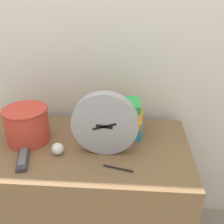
{
  "coord_description": "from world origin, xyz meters",
  "views": [
    {
      "loc": [
        0.23,
        -0.74,
        1.41
      ],
      "look_at": [
        0.15,
        0.33,
        0.87
      ],
      "focal_mm": 42.0,
      "sensor_mm": 36.0,
      "label": 1
    }
  ],
  "objects_px": {
    "book_stack": "(119,118)",
    "crumpled_paper_ball": "(58,149)",
    "basket": "(27,124)",
    "pen": "(118,168)",
    "desk_clock": "(105,124)",
    "tv_remote": "(23,158)"
  },
  "relations": [
    {
      "from": "book_stack",
      "to": "crumpled_paper_ball",
      "type": "height_order",
      "value": "book_stack"
    },
    {
      "from": "basket",
      "to": "pen",
      "type": "height_order",
      "value": "basket"
    },
    {
      "from": "crumpled_paper_ball",
      "to": "pen",
      "type": "distance_m",
      "value": 0.29
    },
    {
      "from": "crumpled_paper_ball",
      "to": "pen",
      "type": "relative_size",
      "value": 0.43
    },
    {
      "from": "basket",
      "to": "pen",
      "type": "bearing_deg",
      "value": -23.16
    },
    {
      "from": "desk_clock",
      "to": "pen",
      "type": "relative_size",
      "value": 2.31
    },
    {
      "from": "book_stack",
      "to": "basket",
      "type": "height_order",
      "value": "book_stack"
    },
    {
      "from": "pen",
      "to": "desk_clock",
      "type": "bearing_deg",
      "value": 118.87
    },
    {
      "from": "desk_clock",
      "to": "book_stack",
      "type": "height_order",
      "value": "desk_clock"
    },
    {
      "from": "basket",
      "to": "crumpled_paper_ball",
      "type": "distance_m",
      "value": 0.21
    },
    {
      "from": "desk_clock",
      "to": "book_stack",
      "type": "bearing_deg",
      "value": 74.08
    },
    {
      "from": "crumpled_paper_ball",
      "to": "pen",
      "type": "xyz_separation_m",
      "value": [
        0.28,
        -0.09,
        -0.02
      ]
    },
    {
      "from": "desk_clock",
      "to": "pen",
      "type": "height_order",
      "value": "desk_clock"
    },
    {
      "from": "desk_clock",
      "to": "crumpled_paper_ball",
      "type": "bearing_deg",
      "value": -171.97
    },
    {
      "from": "tv_remote",
      "to": "crumpled_paper_ball",
      "type": "bearing_deg",
      "value": 21.13
    },
    {
      "from": "book_stack",
      "to": "basket",
      "type": "distance_m",
      "value": 0.45
    },
    {
      "from": "basket",
      "to": "crumpled_paper_ball",
      "type": "bearing_deg",
      "value": -31.22
    },
    {
      "from": "crumpled_paper_ball",
      "to": "pen",
      "type": "height_order",
      "value": "crumpled_paper_ball"
    },
    {
      "from": "basket",
      "to": "crumpled_paper_ball",
      "type": "relative_size",
      "value": 3.9
    },
    {
      "from": "basket",
      "to": "pen",
      "type": "distance_m",
      "value": 0.49
    },
    {
      "from": "book_stack",
      "to": "desk_clock",
      "type": "bearing_deg",
      "value": -105.92
    },
    {
      "from": "crumpled_paper_ball",
      "to": "pen",
      "type": "bearing_deg",
      "value": -17.62
    }
  ]
}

